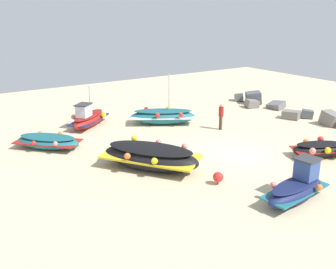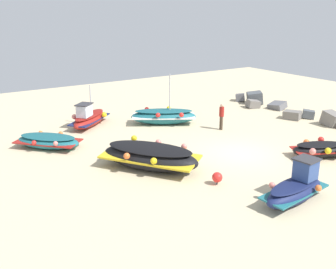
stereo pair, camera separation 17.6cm
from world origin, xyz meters
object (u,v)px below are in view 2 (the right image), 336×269
object	(u,v)px
person_walking	(222,115)
fishing_boat_5	(48,141)
fishing_boat_2	(296,189)
fishing_boat_4	(89,118)
fishing_boat_1	(164,116)
mooring_buoy_0	(217,177)
fishing_boat_0	(320,149)
fishing_boat_3	(150,156)

from	to	relation	value
person_walking	fishing_boat_5	bearing A→B (deg)	174.58
fishing_boat_2	fishing_boat_4	size ratio (longest dim) A/B	0.96
fishing_boat_1	mooring_buoy_0	size ratio (longest dim) A/B	7.80
fishing_boat_4	fishing_boat_5	xyz separation A→B (m)	(2.87, -3.74, -0.15)
fishing_boat_0	fishing_boat_4	xyz separation A→B (m)	(-12.47, -8.13, 0.12)
fishing_boat_0	fishing_boat_5	distance (m)	15.27
fishing_boat_5	person_walking	distance (m)	11.09
fishing_boat_2	fishing_boat_4	world-z (taller)	fishing_boat_4
fishing_boat_3	fishing_boat_4	bearing A→B (deg)	143.33
mooring_buoy_0	fishing_boat_5	bearing A→B (deg)	-152.21
person_walking	mooring_buoy_0	bearing A→B (deg)	-122.79
fishing_boat_5	person_walking	world-z (taller)	person_walking
fishing_boat_0	fishing_boat_3	xyz separation A→B (m)	(-3.68, -8.56, 0.21)
fishing_boat_4	fishing_boat_5	world-z (taller)	fishing_boat_4
fishing_boat_2	person_walking	world-z (taller)	fishing_boat_2
fishing_boat_0	fishing_boat_4	world-z (taller)	fishing_boat_4
fishing_boat_0	mooring_buoy_0	size ratio (longest dim) A/B	5.55
fishing_boat_0	fishing_boat_5	size ratio (longest dim) A/B	0.85
fishing_boat_2	person_walking	distance (m)	10.50
fishing_boat_1	person_walking	world-z (taller)	fishing_boat_1
person_walking	fishing_boat_0	bearing A→B (deg)	-71.67
fishing_boat_0	fishing_boat_3	bearing A→B (deg)	1.80
fishing_boat_0	fishing_boat_5	world-z (taller)	fishing_boat_0
fishing_boat_5	fishing_boat_4	bearing A→B (deg)	85.30
fishing_boat_4	fishing_boat_5	distance (m)	4.71
fishing_boat_1	fishing_boat_5	xyz separation A→B (m)	(0.51, -8.28, -0.16)
fishing_boat_1	person_walking	xyz separation A→B (m)	(3.24, 2.46, 0.46)
fishing_boat_3	person_walking	bearing A→B (deg)	79.38
fishing_boat_4	fishing_boat_0	bearing A→B (deg)	83.09
fishing_boat_3	person_walking	xyz separation A→B (m)	(-3.19, 7.42, 0.38)
fishing_boat_1	fishing_boat_2	distance (m)	12.99
fishing_boat_5	mooring_buoy_0	bearing A→B (deg)	-14.37
fishing_boat_2	person_walking	bearing A→B (deg)	59.47
fishing_boat_1	fishing_boat_3	xyz separation A→B (m)	(6.44, -4.96, 0.08)
person_walking	fishing_boat_4	bearing A→B (deg)	150.19
fishing_boat_0	person_walking	distance (m)	6.99
fishing_boat_0	fishing_boat_2	xyz separation A→B (m)	(2.76, -5.31, 0.14)
fishing_boat_0	fishing_boat_2	size ratio (longest dim) A/B	0.90
fishing_boat_4	fishing_boat_1	bearing A→B (deg)	112.49
fishing_boat_5	mooring_buoy_0	xyz separation A→B (m)	(9.29, 4.90, -0.05)
fishing_boat_4	person_walking	world-z (taller)	fishing_boat_4
fishing_boat_5	fishing_boat_3	bearing A→B (deg)	-12.95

